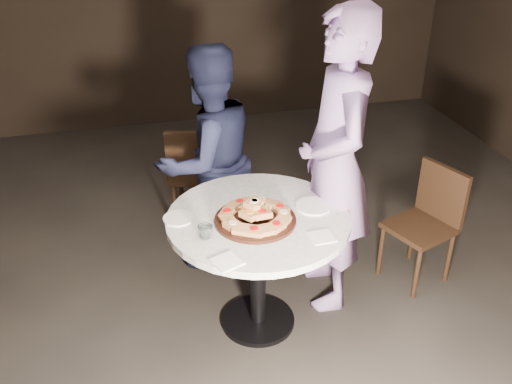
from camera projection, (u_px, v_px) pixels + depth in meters
floor at (256, 330)px, 3.52m from camera, size 7.00×7.00×0.00m
table at (258, 238)px, 3.27m from camera, size 1.30×1.30×0.78m
serving_board at (255, 220)px, 3.15m from camera, size 0.59×0.59×0.02m
focaccia_pile at (255, 213)px, 3.13m from camera, size 0.41×0.41×0.11m
plate_left at (178, 218)px, 3.18m from camera, size 0.20×0.20×0.01m
plate_right at (313, 206)px, 3.29m from camera, size 0.21×0.21×0.01m
water_glass at (206, 232)px, 3.00m from camera, size 0.09×0.09×0.07m
napkin_near at (227, 262)px, 2.83m from camera, size 0.17×0.17×0.01m
napkin_far at (322, 237)px, 3.02m from camera, size 0.13×0.13×0.01m
chair_far at (196, 170)px, 4.32m from camera, size 0.50×0.51×0.86m
chair_right at (429, 216)px, 3.80m from camera, size 0.50×0.49×0.80m
diner_navy at (208, 161)px, 3.81m from camera, size 0.94×0.86×1.57m
diner_teal at (335, 165)px, 3.39m from camera, size 0.52×0.73×1.89m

